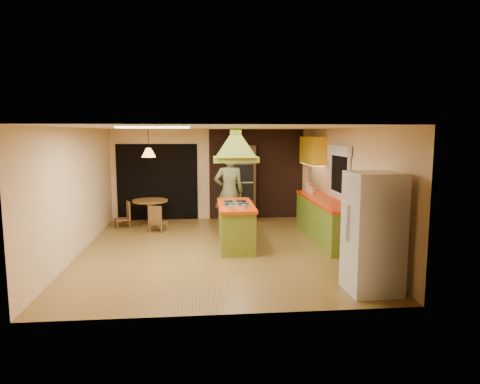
{
  "coord_description": "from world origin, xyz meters",
  "views": [
    {
      "loc": [
        -0.33,
        -8.64,
        2.39
      ],
      "look_at": [
        0.51,
        0.31,
        1.15
      ],
      "focal_mm": 32.0,
      "sensor_mm": 36.0,
      "label": 1
    }
  ],
  "objects": [
    {
      "name": "ground",
      "position": [
        0.0,
        0.0,
        0.0
      ],
      "size": [
        6.5,
        6.5,
        0.0
      ],
      "primitive_type": "plane",
      "color": "olive",
      "rests_on": "ground"
    },
    {
      "name": "upper_cabinets",
      "position": [
        2.57,
        2.2,
        1.95
      ],
      "size": [
        0.34,
        1.4,
        0.7
      ],
      "primitive_type": "cube",
      "color": "yellow",
      "rests_on": "room_walls"
    },
    {
      "name": "man",
      "position": [
        0.36,
        1.47,
        0.99
      ],
      "size": [
        0.75,
        0.52,
        1.98
      ],
      "primitive_type": "imported",
      "rotation": [
        0.0,
        0.0,
        3.21
      ],
      "color": "#484F2A",
      "rests_on": "ground"
    },
    {
      "name": "ceiling_plane",
      "position": [
        0.0,
        0.0,
        2.5
      ],
      "size": [
        6.5,
        6.5,
        0.0
      ],
      "primitive_type": "plane",
      "rotation": [
        3.14,
        0.0,
        0.0
      ],
      "color": "silver",
      "rests_on": "room_walls"
    },
    {
      "name": "right_counter",
      "position": [
        2.45,
        0.6,
        0.46
      ],
      "size": [
        0.62,
        3.05,
        0.92
      ],
      "color": "olive",
      "rests_on": "ground"
    },
    {
      "name": "dining_table",
      "position": [
        -1.62,
        2.41,
        0.48
      ],
      "size": [
        0.91,
        0.91,
        0.69
      ],
      "rotation": [
        0.0,
        0.0,
        -0.15
      ],
      "color": "brown",
      "rests_on": "ground"
    },
    {
      "name": "nook_opening",
      "position": [
        -1.5,
        3.23,
        1.05
      ],
      "size": [
        2.2,
        0.03,
        2.1
      ],
      "primitive_type": "cube",
      "color": "black",
      "rests_on": "ground"
    },
    {
      "name": "room_walls",
      "position": [
        0.0,
        0.0,
        1.25
      ],
      "size": [
        5.5,
        6.5,
        6.5
      ],
      "color": "beige",
      "rests_on": "ground"
    },
    {
      "name": "refrigerator",
      "position": [
        2.24,
        -2.61,
        0.91
      ],
      "size": [
        0.77,
        0.74,
        1.82
      ],
      "primitive_type": "cube",
      "rotation": [
        0.0,
        0.0,
        0.04
      ],
      "color": "silver",
      "rests_on": "ground"
    },
    {
      "name": "canister_large",
      "position": [
        2.4,
        1.91,
        1.04
      ],
      "size": [
        0.2,
        0.2,
        0.23
      ],
      "primitive_type": "cylinder",
      "rotation": [
        0.0,
        0.0,
        0.34
      ],
      "color": "beige",
      "rests_on": "right_counter"
    },
    {
      "name": "brick_panel",
      "position": [
        1.25,
        3.23,
        1.25
      ],
      "size": [
        2.64,
        0.03,
        2.5
      ],
      "primitive_type": "cube",
      "color": "#381E14",
      "rests_on": "ground"
    },
    {
      "name": "wall_oven",
      "position": [
        0.83,
        2.95,
        1.03
      ],
      "size": [
        0.69,
        0.61,
        2.06
      ],
      "rotation": [
        0.0,
        0.0,
        -0.02
      ],
      "color": "#4C3318",
      "rests_on": "ground"
    },
    {
      "name": "chair_near",
      "position": [
        -1.37,
        1.76,
        0.33
      ],
      "size": [
        0.46,
        0.46,
        0.66
      ],
      "primitive_type": null,
      "rotation": [
        0.0,
        0.0,
        2.82
      ],
      "color": "brown",
      "rests_on": "ground"
    },
    {
      "name": "pendant_lamp",
      "position": [
        -1.62,
        2.41,
        1.9
      ],
      "size": [
        0.45,
        0.45,
        0.23
      ],
      "primitive_type": "cone",
      "rotation": [
        0.0,
        0.0,
        -0.32
      ],
      "color": "#FF9E3F",
      "rests_on": "ceiling_plane"
    },
    {
      "name": "window_right",
      "position": [
        2.7,
        0.4,
        1.77
      ],
      "size": [
        0.12,
        1.35,
        1.06
      ],
      "color": "black",
      "rests_on": "room_walls"
    },
    {
      "name": "canister_medium",
      "position": [
        2.4,
        1.69,
        1.01
      ],
      "size": [
        0.17,
        0.17,
        0.18
      ],
      "primitive_type": "cylinder",
      "rotation": [
        0.0,
        0.0,
        0.36
      ],
      "color": "#FEE6CC",
      "rests_on": "right_counter"
    },
    {
      "name": "kitchen_island",
      "position": [
        0.41,
        0.21,
        0.46
      ],
      "size": [
        0.76,
        1.83,
        0.93
      ],
      "rotation": [
        0.0,
        0.0,
        -0.01
      ],
      "color": "olive",
      "rests_on": "ground"
    },
    {
      "name": "fluor_panel",
      "position": [
        -1.1,
        -1.2,
        2.48
      ],
      "size": [
        1.2,
        0.6,
        0.03
      ],
      "primitive_type": "cube",
      "color": "white",
      "rests_on": "ceiling_plane"
    },
    {
      "name": "canister_small",
      "position": [
        2.4,
        1.45,
        1.0
      ],
      "size": [
        0.16,
        0.16,
        0.16
      ],
      "primitive_type": "cylinder",
      "rotation": [
        0.0,
        0.0,
        0.36
      ],
      "color": "beige",
      "rests_on": "right_counter"
    },
    {
      "name": "chair_left",
      "position": [
        -2.32,
        2.31,
        0.33
      ],
      "size": [
        0.46,
        0.46,
        0.66
      ],
      "primitive_type": null,
      "rotation": [
        0.0,
        0.0,
        -1.23
      ],
      "color": "brown",
      "rests_on": "ground"
    },
    {
      "name": "range_hood",
      "position": [
        0.41,
        0.21,
        2.25
      ],
      "size": [
        0.94,
        0.69,
        0.78
      ],
      "rotation": [
        0.0,
        0.0,
        -0.03
      ],
      "color": "#63701C",
      "rests_on": "ceiling_plane"
    }
  ]
}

